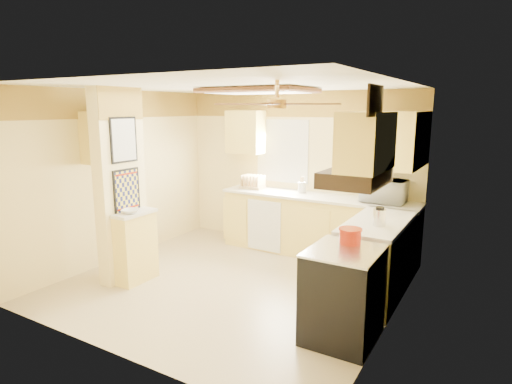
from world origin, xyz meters
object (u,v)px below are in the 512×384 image
Objects in this scene: bowl at (131,211)px; kettle at (379,217)px; microwave at (384,191)px; stove at (343,294)px; dutch_oven at (350,236)px.

bowl is 0.99× the size of kettle.
stove is at bearing 97.63° from microwave.
kettle reaches higher than dutch_oven.
microwave is at bearing 41.11° from bowl.
microwave is 2.55× the size of dutch_oven.
stove is 1.09m from kettle.
stove is 4.22× the size of kettle.
microwave is at bearing 101.94° from kettle.
stove is 3.95× the size of dutch_oven.
kettle is (2.85, 1.00, 0.07)m from bowl.
kettle is (0.10, 0.71, 0.05)m from dutch_oven.
stove is at bearing -84.49° from dutch_oven.
dutch_oven is (0.16, -1.96, -0.11)m from microwave.
microwave is 1.97m from dutch_oven.
stove is 0.57m from dutch_oven.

